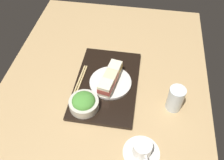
# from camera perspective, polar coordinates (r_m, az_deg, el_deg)

# --- Properties ---
(ground_plane) EXTENTS (1.40, 1.00, 0.03)m
(ground_plane) POSITION_cam_1_polar(r_m,az_deg,el_deg) (1.18, -1.99, -2.09)
(ground_plane) COLOR tan
(serving_tray) EXTENTS (0.45, 0.29, 0.02)m
(serving_tray) POSITION_cam_1_polar(r_m,az_deg,el_deg) (1.17, -1.35, -0.92)
(serving_tray) COLOR black
(serving_tray) RESTS_ON ground_plane
(sandwich_plate) EXTENTS (0.20, 0.20, 0.01)m
(sandwich_plate) POSITION_cam_1_polar(r_m,az_deg,el_deg) (1.15, -0.36, -0.57)
(sandwich_plate) COLOR silver
(sandwich_plate) RESTS_ON serving_tray
(sandwich_near) EXTENTS (0.08, 0.07, 0.05)m
(sandwich_near) POSITION_cam_1_polar(r_m,az_deg,el_deg) (1.17, 0.68, 2.77)
(sandwich_near) COLOR #EFE5C1
(sandwich_near) RESTS_ON sandwich_plate
(sandwich_middle) EXTENTS (0.08, 0.07, 0.05)m
(sandwich_middle) POSITION_cam_1_polar(r_m,az_deg,el_deg) (1.13, -0.37, 0.50)
(sandwich_middle) COLOR beige
(sandwich_middle) RESTS_ON sandwich_plate
(sandwich_far) EXTENTS (0.08, 0.07, 0.06)m
(sandwich_far) POSITION_cam_1_polar(r_m,az_deg,el_deg) (1.09, -1.50, -1.82)
(sandwich_far) COLOR #EFE5C1
(sandwich_far) RESTS_ON sandwich_plate
(salad_bowl) EXTENTS (0.13, 0.13, 0.07)m
(salad_bowl) POSITION_cam_1_polar(r_m,az_deg,el_deg) (1.06, -6.64, -5.29)
(salad_bowl) COLOR beige
(salad_bowl) RESTS_ON serving_tray
(chopsticks_pair) EXTENTS (0.21, 0.03, 0.01)m
(chopsticks_pair) POSITION_cam_1_polar(r_m,az_deg,el_deg) (1.17, -7.51, -0.19)
(chopsticks_pair) COLOR tan
(chopsticks_pair) RESTS_ON serving_tray
(coffee_cup) EXTENTS (0.15, 0.15, 0.07)m
(coffee_cup) POSITION_cam_1_polar(r_m,az_deg,el_deg) (0.97, 7.07, -16.00)
(coffee_cup) COLOR white
(coffee_cup) RESTS_ON ground_plane
(drinking_glass) EXTENTS (0.07, 0.07, 0.12)m
(drinking_glass) POSITION_cam_1_polar(r_m,az_deg,el_deg) (1.08, 14.67, -4.28)
(drinking_glass) COLOR silver
(drinking_glass) RESTS_ON ground_plane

